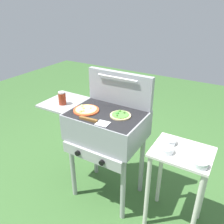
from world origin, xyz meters
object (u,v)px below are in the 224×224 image
at_px(sauce_jar, 62,98).
at_px(topping_bowl_far, 200,164).
at_px(pizza_veggie, 120,115).
at_px(spatula, 94,121).
at_px(topping_bowl_near, 167,150).
at_px(prep_table, 179,173).
at_px(pizza_cheese, 86,110).
at_px(grill, 105,127).
at_px(topping_bowl_middle, 168,141).

height_order(sauce_jar, topping_bowl_far, sauce_jar).
distance_m(pizza_veggie, spatula, 0.23).
distance_m(sauce_jar, topping_bowl_far, 1.26).
height_order(sauce_jar, spatula, sauce_jar).
bearing_deg(pizza_veggie, topping_bowl_near, -10.79).
bearing_deg(topping_bowl_near, prep_table, 38.23).
bearing_deg(sauce_jar, pizza_cheese, -0.96).
xyz_separation_m(grill, topping_bowl_near, (0.58, -0.07, 0.02)).
xyz_separation_m(pizza_cheese, topping_bowl_middle, (0.71, 0.11, -0.14)).
height_order(pizza_cheese, topping_bowl_far, pizza_cheese).
bearing_deg(grill, topping_bowl_far, -7.48).
height_order(grill, topping_bowl_far, grill).
xyz_separation_m(sauce_jar, topping_bowl_near, (1.00, -0.02, -0.19)).
bearing_deg(topping_bowl_near, topping_bowl_far, -8.19).
bearing_deg(topping_bowl_middle, grill, -174.84).
relative_size(grill, prep_table, 1.28).
bearing_deg(sauce_jar, topping_bowl_near, -1.17).
xyz_separation_m(grill, spatula, (0.01, -0.18, 0.15)).
bearing_deg(pizza_cheese, pizza_veggie, 12.57).
bearing_deg(topping_bowl_middle, pizza_cheese, -171.49).
distance_m(prep_table, topping_bowl_near, 0.27).
bearing_deg(topping_bowl_far, topping_bowl_middle, 149.75).
bearing_deg(topping_bowl_far, grill, 172.52).
relative_size(topping_bowl_near, topping_bowl_middle, 0.88).
bearing_deg(prep_table, topping_bowl_middle, 159.93).
bearing_deg(sauce_jar, topping_bowl_middle, 5.95).
height_order(pizza_cheese, prep_table, pizza_cheese).
relative_size(pizza_cheese, spatula, 0.84).
bearing_deg(prep_table, grill, -179.63).
relative_size(grill, topping_bowl_near, 9.38).
bearing_deg(pizza_cheese, topping_bowl_far, -2.98).
xyz_separation_m(pizza_cheese, spatula, (0.17, -0.12, -0.00)).
height_order(pizza_veggie, topping_bowl_middle, pizza_veggie).
distance_m(grill, pizza_veggie, 0.21).
relative_size(pizza_veggie, topping_bowl_far, 1.56).
xyz_separation_m(prep_table, topping_bowl_far, (0.15, -0.11, 0.24)).
bearing_deg(sauce_jar, pizza_veggie, 6.30).
bearing_deg(topping_bowl_far, pizza_veggie, 170.14).
bearing_deg(topping_bowl_far, sauce_jar, 177.45).
bearing_deg(prep_table, pizza_veggie, 179.35).
bearing_deg(spatula, pizza_cheese, 144.10).
relative_size(prep_table, topping_bowl_middle, 6.45).
bearing_deg(spatula, pizza_veggie, 56.19).
height_order(prep_table, topping_bowl_middle, topping_bowl_middle).
distance_m(prep_table, topping_bowl_middle, 0.27).
distance_m(pizza_cheese, topping_bowl_middle, 0.73).
xyz_separation_m(pizza_veggie, topping_bowl_near, (0.44, -0.08, -0.14)).
xyz_separation_m(spatula, topping_bowl_near, (0.56, 0.11, -0.14)).
height_order(pizza_cheese, topping_bowl_near, pizza_cheese).
xyz_separation_m(pizza_veggie, prep_table, (0.53, -0.01, -0.37)).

